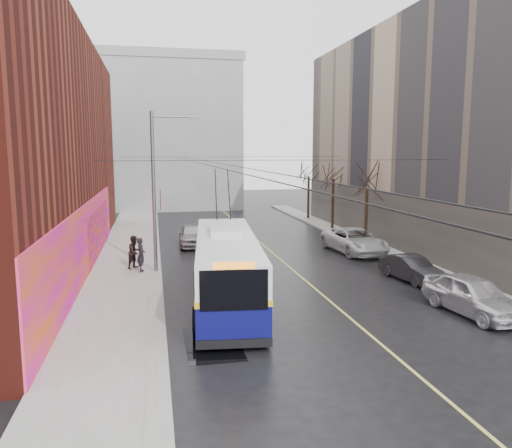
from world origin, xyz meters
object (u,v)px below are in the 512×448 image
Objects in this scene: tree_near at (367,177)px; tree_far at (309,169)px; streetlight_pole at (157,188)px; parked_car_b at (411,268)px; pedestrian_b at (135,252)px; trolleybus at (226,266)px; parked_car_a at (473,295)px; tree_mid at (334,170)px; following_car at (193,235)px; parked_car_c at (354,241)px; pedestrian_a at (141,255)px.

tree_far is (0.00, 14.00, 0.17)m from tree_near.
streetlight_pole is 2.21× the size of parked_car_b.
parked_car_b is at bearing -18.48° from streetlight_pole.
tree_near reaches higher than pedestrian_b.
trolleybus is 6.57× the size of pedestrian_b.
parked_car_a is at bearing -94.27° from tree_far.
pedestrian_b is (-16.47, -12.10, -4.15)m from tree_mid.
parked_car_a is at bearing -58.02° from following_car.
parked_car_c is at bearing 81.31° from parked_car_b.
trolleybus is 2.62× the size of following_car.
pedestrian_a is at bearing 178.31° from streetlight_pole.
tree_mid is at bearing 90.00° from tree_near.
parked_car_b is 2.12× the size of pedestrian_a.
tree_near reaches higher than parked_car_c.
pedestrian_b is at bearing 17.64° from pedestrian_a.
tree_mid is (0.00, 7.00, 0.28)m from tree_near.
tree_near is 11.42m from parked_car_b.
following_car is (-0.46, 13.97, -0.81)m from trolleybus.
streetlight_pole reaches higher than parked_car_b.
following_car is (-12.61, -5.02, -4.44)m from tree_mid.
tree_mid is 10.84m from parked_car_c.
pedestrian_b reaches higher than parked_car_c.
streetlight_pole is 4.72× the size of pedestrian_b.
tree_far is (15.14, 20.00, 0.30)m from streetlight_pole.
parked_car_c is at bearing -82.53° from pedestrian_a.
tree_far is at bearing 79.44° from parked_car_a.
tree_near is at bearing -32.36° from pedestrian_b.
following_car reaches higher than parked_car_b.
tree_near is at bearing 48.14° from parked_car_c.
tree_near is 17.39m from trolleybus.
following_car is (-10.61, 4.67, -0.01)m from parked_car_c.
trolleybus reaches higher than parked_car_c.
tree_mid is at bearing 63.28° from trolleybus.
pedestrian_a is at bearing 129.19° from trolleybus.
following_car is at bearing 151.00° from parked_car_c.
parked_car_c is at bearing -21.79° from following_car.
tree_near reaches higher than trolleybus.
tree_near is 5.34m from parked_car_c.
following_car is (-12.61, -12.02, -4.33)m from tree_far.
following_car is at bearing 171.09° from tree_near.
tree_mid is 1.02× the size of tree_far.
streetlight_pole reaches higher than pedestrian_a.
streetlight_pole reaches higher than trolleybus.
pedestrian_b is at bearing 151.24° from parked_car_b.
parked_car_b is (10.15, 1.60, -0.96)m from trolleybus.
tree_near reaches higher than pedestrian_a.
parked_car_a is at bearing -97.97° from tree_near.
parked_car_c reaches higher than following_car.
tree_far reaches higher than parked_car_a.
streetlight_pole is 1.35× the size of tree_mid.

